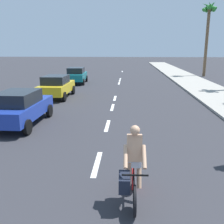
{
  "coord_description": "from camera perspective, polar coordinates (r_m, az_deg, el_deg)",
  "views": [
    {
      "loc": [
        0.92,
        0.22,
        3.46
      ],
      "look_at": [
        0.32,
        9.66,
        1.1
      ],
      "focal_mm": 41.54,
      "sensor_mm": 36.0,
      "label": 1
    }
  ],
  "objects": [
    {
      "name": "lane_stripe_9",
      "position": [
        38.97,
        2.28,
        8.91
      ],
      "size": [
        0.16,
        1.8,
        0.01
      ],
      "primitive_type": "cube",
      "color": "white",
      "rests_on": "ground"
    },
    {
      "name": "lane_stripe_3",
      "position": [
        11.8,
        -1.02,
        -3.01
      ],
      "size": [
        0.16,
        1.8,
        0.01
      ],
      "primitive_type": "cube",
      "color": "white",
      "rests_on": "ground"
    },
    {
      "name": "lane_stripe_6",
      "position": [
        25.88,
        1.56,
        6.33
      ],
      "size": [
        0.16,
        1.8,
        0.01
      ],
      "primitive_type": "cube",
      "color": "white",
      "rests_on": "ground"
    },
    {
      "name": "parked_car_teal",
      "position": [
        25.96,
        -7.84,
        8.08
      ],
      "size": [
        1.99,
        4.03,
        1.57
      ],
      "rotation": [
        0.0,
        0.0,
        0.05
      ],
      "color": "#14727A",
      "rests_on": "ground"
    },
    {
      "name": "parked_car_blue",
      "position": [
        12.48,
        -19.65,
        1.06
      ],
      "size": [
        1.99,
        4.19,
        1.57
      ],
      "rotation": [
        0.0,
        0.0,
        -0.02
      ],
      "color": "#1E389E",
      "rests_on": "ground"
    },
    {
      "name": "lane_stripe_5",
      "position": [
        18.19,
        0.65,
        3.06
      ],
      "size": [
        0.16,
        1.8,
        0.01
      ],
      "primitive_type": "cube",
      "color": "white",
      "rests_on": "ground"
    },
    {
      "name": "ground_plane",
      "position": [
        20.1,
        0.94,
        4.1
      ],
      "size": [
        160.0,
        160.0,
        0.0
      ],
      "primitive_type": "plane",
      "color": "#2D2D33"
    },
    {
      "name": "palm_tree_distant",
      "position": [
        34.19,
        20.49,
        18.56
      ],
      "size": [
        1.84,
        1.67,
        8.78
      ],
      "color": "brown",
      "rests_on": "ground"
    },
    {
      "name": "cyclist",
      "position": [
        5.95,
        4.43,
        -12.26
      ],
      "size": [
        0.63,
        1.71,
        1.82
      ],
      "rotation": [
        0.0,
        0.0,
        3.16
      ],
      "color": "black",
      "rests_on": "ground"
    },
    {
      "name": "lane_stripe_4",
      "position": [
        15.4,
        0.1,
        1.04
      ],
      "size": [
        0.16,
        1.8,
        0.01
      ],
      "primitive_type": "cube",
      "color": "white",
      "rests_on": "ground"
    },
    {
      "name": "lane_stripe_2",
      "position": [
        8.1,
        -3.33,
        -11.28
      ],
      "size": [
        0.16,
        1.8,
        0.01
      ],
      "primitive_type": "cube",
      "color": "white",
      "rests_on": "ground"
    },
    {
      "name": "sidewalk_strip",
      "position": [
        22.97,
        20.04,
        4.68
      ],
      "size": [
        3.6,
        80.0,
        0.14
      ],
      "primitive_type": "cube",
      "color": "#9E998E",
      "rests_on": "ground"
    },
    {
      "name": "parked_car_yellow",
      "position": [
        18.71,
        -12.12,
        5.64
      ],
      "size": [
        1.91,
        4.09,
        1.57
      ],
      "rotation": [
        0.0,
        0.0,
        -0.01
      ],
      "color": "gold",
      "rests_on": "ground"
    },
    {
      "name": "lane_stripe_8",
      "position": [
        29.5,
        1.82,
        7.28
      ],
      "size": [
        0.16,
        1.8,
        0.01
      ],
      "primitive_type": "cube",
      "color": "white",
      "rests_on": "ground"
    },
    {
      "name": "lane_stripe_7",
      "position": [
        28.08,
        1.73,
        6.94
      ],
      "size": [
        0.16,
        1.8,
        0.01
      ],
      "primitive_type": "cube",
      "color": "white",
      "rests_on": "ground"
    }
  ]
}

